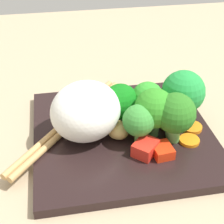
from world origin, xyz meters
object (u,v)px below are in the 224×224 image
rice_mound (85,109)px  chopstick_pair (69,123)px  square_plate (123,134)px  carrot_slice_3 (136,129)px  broccoli_floret_2 (183,92)px

rice_mound → chopstick_pair: (-2.12, -2.14, -3.38)cm
square_plate → chopstick_pair: bearing=-110.4°
square_plate → carrot_slice_3: bearing=85.1°
rice_mound → carrot_slice_3: (0.64, 6.66, -3.55)cm
square_plate → carrot_slice_3: (0.15, 1.79, 0.88)cm
broccoli_floret_2 → chopstick_pair: broccoli_floret_2 is taller
square_plate → broccoli_floret_2: 10.02cm
square_plate → chopstick_pair: 7.54cm
square_plate → broccoli_floret_2: broccoli_floret_2 is taller
broccoli_floret_2 → chopstick_pair: (-1.11, -15.61, -3.86)cm
square_plate → carrot_slice_3: 2.00cm
broccoli_floret_2 → carrot_slice_3: size_ratio=2.70×
broccoli_floret_2 → carrot_slice_3: (1.65, -6.82, -4.02)cm
carrot_slice_3 → rice_mound: bearing=-95.5°
square_plate → broccoli_floret_2: (-1.50, 8.61, 4.90)cm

